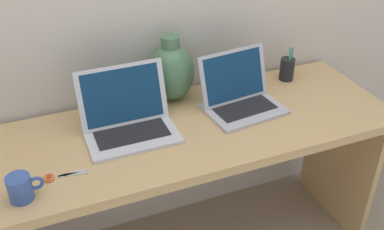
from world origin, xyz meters
TOP-DOWN VIEW (x-y plane):
  - desk at (0.00, 0.00)m, footprint 1.68×0.60m
  - laptop_left at (-0.25, 0.07)m, footprint 0.35×0.26m
  - laptop_right at (0.24, 0.06)m, footprint 0.34×0.28m
  - green_vase at (0.00, 0.24)m, footprint 0.20×0.20m
  - coffee_mug at (-0.67, -0.19)m, footprint 0.12×0.08m
  - pen_cup at (0.56, 0.20)m, footprint 0.07×0.07m
  - scissors at (-0.55, -0.12)m, footprint 0.15×0.05m

SIDE VIEW (x-z plane):
  - desk at x=0.00m, z-range 0.22..0.98m
  - scissors at x=-0.55m, z-range 0.75..0.76m
  - coffee_mug at x=-0.67m, z-range 0.75..0.84m
  - pen_cup at x=0.56m, z-range 0.72..0.89m
  - laptop_right at x=0.24m, z-range 0.70..0.93m
  - laptop_left at x=-0.25m, z-range 0.69..0.94m
  - green_vase at x=0.00m, z-range 0.74..1.03m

